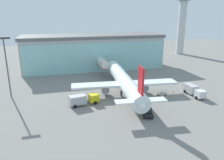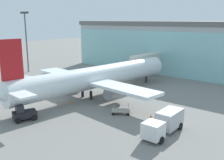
% 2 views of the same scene
% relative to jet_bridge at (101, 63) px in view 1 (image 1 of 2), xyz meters
% --- Properties ---
extents(ground, '(240.00, 240.00, 0.00)m').
position_rel_jet_bridge_xyz_m(ground, '(-0.59, -28.44, -4.41)').
color(ground, gray).
extents(terminal_building, '(56.76, 17.33, 13.62)m').
position_rel_jet_bridge_xyz_m(terminal_building, '(-0.59, 11.43, 2.40)').
color(terminal_building, '#ADADAD').
rests_on(terminal_building, ground).
extents(jet_bridge, '(2.56, 13.37, 5.79)m').
position_rel_jet_bridge_xyz_m(jet_bridge, '(0.00, 0.00, 0.00)').
color(jet_bridge, silver).
rests_on(jet_bridge, ground).
extents(control_tower, '(7.62, 7.62, 32.94)m').
position_rel_jet_bridge_xyz_m(control_tower, '(52.52, 30.59, 15.48)').
color(control_tower, silver).
rests_on(control_tower, ground).
extents(apron_light_mast, '(3.20, 0.40, 16.10)m').
position_rel_jet_bridge_xyz_m(apron_light_mast, '(-29.09, -15.43, 5.32)').
color(apron_light_mast, '#59595E').
rests_on(apron_light_mast, ground).
extents(airplane, '(29.51, 38.99, 11.40)m').
position_rel_jet_bridge_xyz_m(airplane, '(1.38, -21.33, -0.85)').
color(airplane, white).
rests_on(airplane, ground).
extents(catering_truck, '(7.56, 3.47, 2.65)m').
position_rel_jet_bridge_xyz_m(catering_truck, '(-11.10, -26.37, -2.95)').
color(catering_truck, yellow).
rests_on(catering_truck, ground).
extents(fuel_truck, '(2.53, 7.31, 2.65)m').
position_rel_jet_bridge_xyz_m(fuel_truck, '(19.36, -28.28, -2.95)').
color(fuel_truck, silver).
rests_on(fuel_truck, ground).
extents(baggage_cart, '(3.21, 2.91, 1.50)m').
position_rel_jet_bridge_xyz_m(baggage_cart, '(10.86, -26.10, -3.91)').
color(baggage_cart, '#9E998C').
rests_on(baggage_cart, ground).
extents(pushback_tug, '(3.10, 3.63, 2.30)m').
position_rel_jet_bridge_xyz_m(pushback_tug, '(1.62, -36.79, -3.44)').
color(pushback_tug, black).
rests_on(pushback_tug, ground).
extents(safety_cone_nose, '(0.36, 0.36, 0.55)m').
position_rel_jet_bridge_xyz_m(safety_cone_nose, '(1.23, -27.60, -4.14)').
color(safety_cone_nose, orange).
rests_on(safety_cone_nose, ground).
extents(safety_cone_wingtip, '(0.36, 0.36, 0.55)m').
position_rel_jet_bridge_xyz_m(safety_cone_wingtip, '(15.25, -24.60, -4.14)').
color(safety_cone_wingtip, orange).
rests_on(safety_cone_wingtip, ground).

